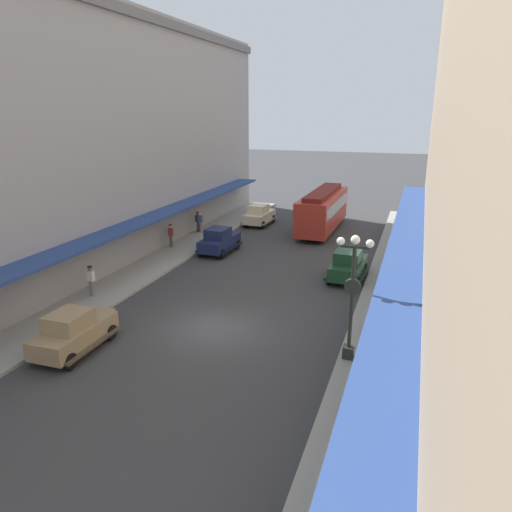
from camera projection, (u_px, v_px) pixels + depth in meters
ground_plane at (215, 328)px, 22.61m from camera, size 200.00×200.00×0.00m
sidewalk_left at (82, 306)px, 24.90m from camera, size 3.00×60.00×0.15m
sidewalk_right at (378, 351)px, 20.27m from camera, size 3.00×60.00×0.15m
building_row_left at (18, 148)px, 23.41m from camera, size 4.30×60.00×16.08m
building_row_right at (493, 10)px, 15.65m from camera, size 4.30×60.00×25.92m
parked_car_0 at (219, 240)px, 34.21m from camera, size 2.26×4.30×1.84m
parked_car_1 at (74, 331)px, 20.18m from camera, size 2.16×4.27×1.84m
parked_car_2 at (259, 214)px, 42.46m from camera, size 2.28×4.31×1.84m
parked_car_3 at (348, 264)px, 28.80m from camera, size 2.30×4.32×1.84m
streetcar at (322, 209)px, 40.10m from camera, size 2.63×9.63×3.46m
lamp_post_with_clock at (352, 293)px, 18.76m from camera, size 1.42×0.44×5.16m
fire_hydrant at (76, 314)px, 22.72m from camera, size 0.24×0.24×0.82m
pedestrian_0 at (91, 281)px, 25.86m from camera, size 0.36×0.28×1.67m
pedestrian_1 at (171, 235)px, 35.13m from camera, size 0.36×0.28×1.67m
pedestrian_2 at (200, 222)px, 39.32m from camera, size 0.36×0.24×1.64m
pedestrian_3 at (198, 222)px, 39.45m from camera, size 0.36×0.28×1.67m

